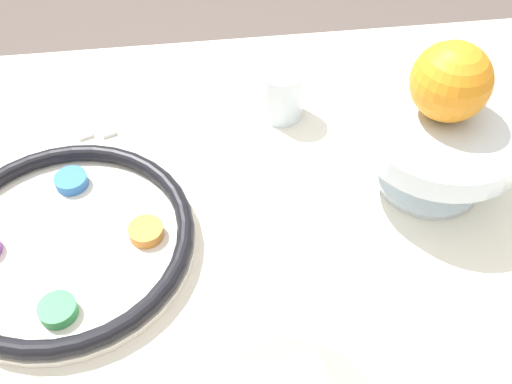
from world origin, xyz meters
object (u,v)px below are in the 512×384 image
Objects in this scene: cup_near at (282,94)px; fruit_stand at (440,138)px; seder_plate at (66,241)px; orange_fruit at (451,82)px.

fruit_stand is at bearing -42.95° from cup_near.
cup_near is (0.28, 0.20, 0.02)m from seder_plate.
seder_plate is 3.23× the size of orange_fruit.
cup_near is at bearing 140.37° from orange_fruit.
orange_fruit is at bearing -39.63° from cup_near.
orange_fruit is (0.45, 0.07, 0.13)m from seder_plate.
cup_near reaches higher than seder_plate.
cup_near is at bearing 35.69° from seder_plate.
orange_fruit is 1.25× the size of cup_near.
seder_plate is 1.51× the size of fruit_stand.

